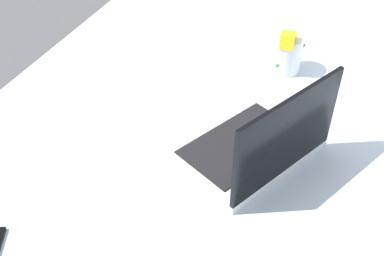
{
  "coord_description": "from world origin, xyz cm",
  "views": [
    {
      "loc": [
        97.9,
        22.45,
        96.24
      ],
      "look_at": [
        17.8,
        -9.71,
        24.0
      ],
      "focal_mm": 43.92,
      "sensor_mm": 36.0,
      "label": 1
    }
  ],
  "objects": [
    {
      "name": "bed_mattress",
      "position": [
        0.0,
        0.0,
        9.0
      ],
      "size": [
        180.0,
        140.0,
        18.0
      ],
      "primitive_type": "cube",
      "color": "silver",
      "rests_on": "ground"
    },
    {
      "name": "laptop",
      "position": [
        16.28,
        6.09,
        22.41
      ],
      "size": [
        39.78,
        35.26,
        23.0
      ],
      "rotation": [
        0.0,
        0.0,
        -0.46
      ],
      "color": "silver",
      "rests_on": "bed_mattress"
    },
    {
      "name": "snack_cup",
      "position": [
        -24.75,
        3.52,
        23.97
      ],
      "size": [
        9.68,
        9.44,
        13.82
      ],
      "color": "silver",
      "rests_on": "bed_mattress"
    }
  ]
}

